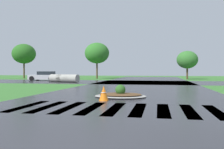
{
  "coord_description": "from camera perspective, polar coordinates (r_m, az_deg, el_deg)",
  "views": [
    {
      "loc": [
        1.63,
        -3.82,
        1.46
      ],
      "look_at": [
        -1.05,
        10.09,
        1.2
      ],
      "focal_mm": 38.88,
      "sensor_mm": 36.0,
      "label": 1
    }
  ],
  "objects": [
    {
      "name": "traffic_cone",
      "position": [
        11.59,
        -1.94,
        -4.45
      ],
      "size": [
        0.46,
        0.46,
        0.72
      ],
      "color": "orange",
      "rests_on": "ground"
    },
    {
      "name": "background_treeline",
      "position": [
        40.01,
        7.21,
        4.68
      ],
      "size": [
        48.51,
        6.42,
        6.24
      ],
      "color": "#4C3823",
      "rests_on": "ground"
    },
    {
      "name": "median_island",
      "position": [
        13.18,
        1.99,
        -4.75
      ],
      "size": [
        2.81,
        2.3,
        0.68
      ],
      "color": "#9E9B93",
      "rests_on": "ground"
    },
    {
      "name": "crosswalk_stripes",
      "position": [
        9.25,
        0.62,
        -8.01
      ],
      "size": [
        7.65,
        3.21,
        0.01
      ],
      "color": "white",
      "rests_on": "ground"
    },
    {
      "name": "car_dark_suv",
      "position": [
        35.44,
        -15.55,
        -0.38
      ],
      "size": [
        4.18,
        2.35,
        1.29
      ],
      "rotation": [
        0.0,
        0.0,
        3.19
      ],
      "color": "#B7B7BF",
      "rests_on": "ground"
    },
    {
      "name": "asphalt_cross_road",
      "position": [
        29.26,
        7.68,
        -1.84
      ],
      "size": [
        90.0,
        9.93,
        0.01
      ],
      "primitive_type": "cube",
      "color": "#2B2B30",
      "rests_on": "ground"
    },
    {
      "name": "asphalt_roadway",
      "position": [
        13.99,
        4.16,
        -4.94
      ],
      "size": [
        11.03,
        80.0,
        0.01
      ],
      "primitive_type": "cube",
      "color": "#2B2B30",
      "rests_on": "ground"
    },
    {
      "name": "drainage_pipe_stack",
      "position": [
        29.79,
        -11.2,
        -0.88
      ],
      "size": [
        3.97,
        1.88,
        0.96
      ],
      "color": "#9E9B93",
      "rests_on": "ground"
    }
  ]
}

